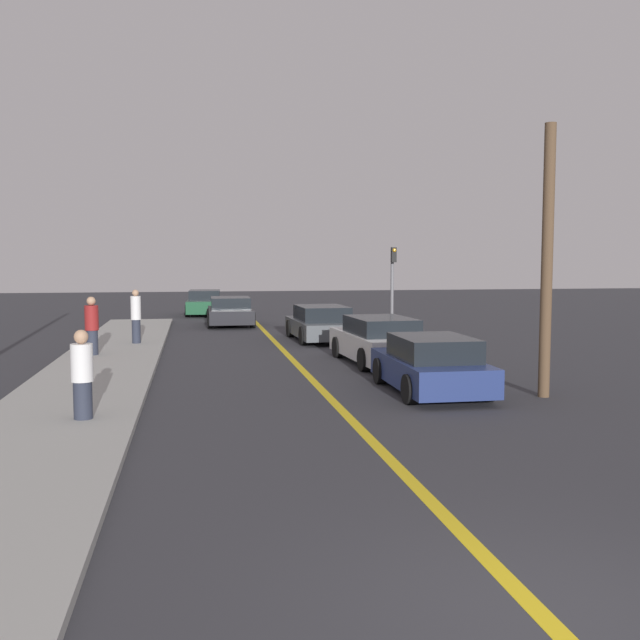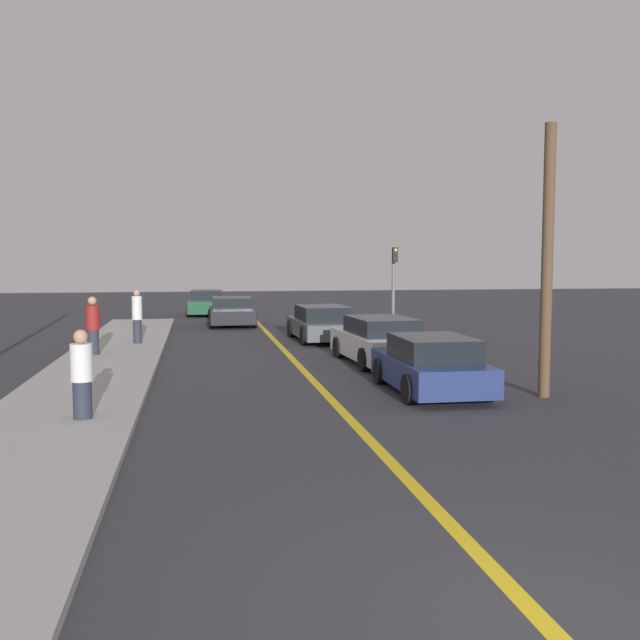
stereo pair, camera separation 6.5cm
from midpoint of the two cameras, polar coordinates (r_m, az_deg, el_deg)
name	(u,v)px [view 1 (the left image)]	position (r m, az deg, el deg)	size (l,w,h in m)	color
ground_plane	(553,627)	(6.47, 17.83, -22.31)	(120.00, 120.00, 0.00)	#333338
road_center_line	(282,349)	(23.41, -3.18, -2.29)	(0.20, 60.00, 0.01)	gold
sidewalk_left	(103,367)	(19.97, -17.07, -3.58)	(2.81, 29.07, 0.13)	#9E9E99
car_near_right_lane	(431,365)	(15.85, 8.76, -3.60)	(1.89, 3.88, 1.26)	navy
car_ahead_center	(379,341)	(20.11, 4.67, -1.68)	(2.09, 4.47, 1.31)	silver
car_far_distant	(321,324)	(25.63, 0.01, -0.30)	(2.14, 4.34, 1.26)	#4C5156
car_parked_left_lot	(230,312)	(31.51, -7.25, 0.66)	(2.04, 3.92, 1.27)	black
car_oncoming_far	(205,303)	(37.76, -9.25, 1.35)	(2.03, 4.01, 1.32)	#144728
pedestrian_near_curb	(82,375)	(13.21, -18.62, -4.18)	(0.38, 0.38, 1.58)	#282D3D
pedestrian_mid_group	(92,326)	(21.92, -17.87, -0.46)	(0.40, 0.40, 1.71)	#282D3D
pedestrian_far_standing	(136,316)	(24.54, -14.59, 0.30)	(0.33, 0.33, 1.79)	#282D3D
traffic_light	(393,281)	(26.47, 5.75, 3.09)	(0.18, 0.40, 3.36)	slate
utility_pole	(547,262)	(15.74, 17.59, 4.45)	(0.24, 0.24, 5.74)	brown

